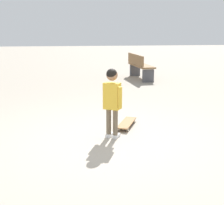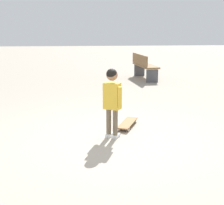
{
  "view_description": "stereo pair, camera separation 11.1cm",
  "coord_description": "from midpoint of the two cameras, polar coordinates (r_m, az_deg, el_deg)",
  "views": [
    {
      "loc": [
        4.43,
        -0.49,
        1.65
      ],
      "look_at": [
        -0.24,
        0.07,
        0.55
      ],
      "focal_mm": 51.79,
      "sensor_mm": 36.0,
      "label": 1
    },
    {
      "loc": [
        4.44,
        -0.38,
        1.65
      ],
      "look_at": [
        -0.24,
        0.07,
        0.55
      ],
      "focal_mm": 51.79,
      "sensor_mm": 36.0,
      "label": 2
    }
  ],
  "objects": [
    {
      "name": "ground_plane",
      "position": [
        4.75,
        -1.13,
        -7.14
      ],
      "size": [
        50.0,
        50.0,
        0.0
      ],
      "primitive_type": "plane",
      "color": "#9E9384"
    },
    {
      "name": "skateboard",
      "position": [
        5.5,
        2.05,
        -3.64
      ],
      "size": [
        0.72,
        0.45,
        0.07
      ],
      "color": "olive",
      "rests_on": "ground"
    },
    {
      "name": "child_person",
      "position": [
        4.8,
        -0.65,
        1.24
      ],
      "size": [
        0.36,
        0.28,
        1.06
      ],
      "color": "brown",
      "rests_on": "ground"
    },
    {
      "name": "street_bench",
      "position": [
        10.56,
        4.61,
        6.46
      ],
      "size": [
        1.64,
        0.6,
        0.8
      ],
      "color": "brown",
      "rests_on": "ground"
    }
  ]
}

